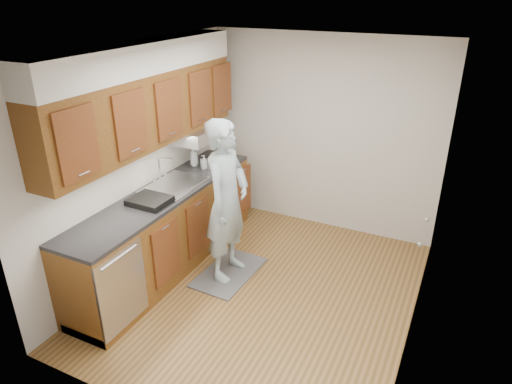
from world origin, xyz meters
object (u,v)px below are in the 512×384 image
at_px(soap_bottle_a, 194,155).
at_px(steel_can, 210,164).
at_px(soap_bottle_b, 204,162).
at_px(dish_rack, 150,201).
at_px(person, 227,191).

relative_size(soap_bottle_a, steel_can, 2.19).
height_order(soap_bottle_b, dish_rack, soap_bottle_b).
xyz_separation_m(soap_bottle_a, steel_can, (0.23, -0.02, -0.07)).
xyz_separation_m(soap_bottle_a, soap_bottle_b, (0.16, -0.02, -0.05)).
xyz_separation_m(soap_bottle_a, dish_rack, (0.18, -1.12, -0.10)).
bearing_deg(steel_can, soap_bottle_b, 177.77).
bearing_deg(steel_can, dish_rack, -93.00).
bearing_deg(soap_bottle_a, dish_rack, -80.98).
xyz_separation_m(soap_bottle_b, steel_can, (0.08, -0.00, -0.02)).
height_order(soap_bottle_a, steel_can, soap_bottle_a).
bearing_deg(soap_bottle_b, steel_can, -2.23).
bearing_deg(person, soap_bottle_a, 49.54).
bearing_deg(person, dish_rack, 122.52).
bearing_deg(steel_can, soap_bottle_a, 174.11).
relative_size(steel_can, dish_rack, 0.30).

